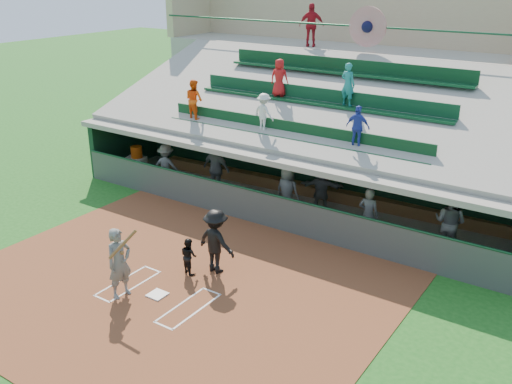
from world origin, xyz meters
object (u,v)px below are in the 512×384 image
Objects in this scene: white_table at (136,165)px; water_cooler at (137,152)px; home_plate at (157,295)px; catcher at (189,256)px; batter_at_plate at (119,263)px.

white_table is 0.56m from water_cooler.
white_table is (-6.95, 6.22, 0.34)m from home_plate.
home_plate is 1.43m from catcher.
home_plate is 0.22× the size of batter_at_plate.
home_plate is 0.96× the size of water_cooler.
water_cooler reaches higher than home_plate.
home_plate is 0.43× the size of catcher.
water_cooler reaches higher than catcher.
catcher is 8.43m from white_table.
home_plate is at bearing -42.23° from water_cooler.
white_table is (-6.22, 6.71, -0.56)m from batter_at_plate.
white_table is (-6.87, 4.89, -0.15)m from catcher.
white_table is 1.70× the size of water_cooler.
batter_at_plate reaches higher than home_plate.
catcher is at bearing 70.35° from batter_at_plate.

